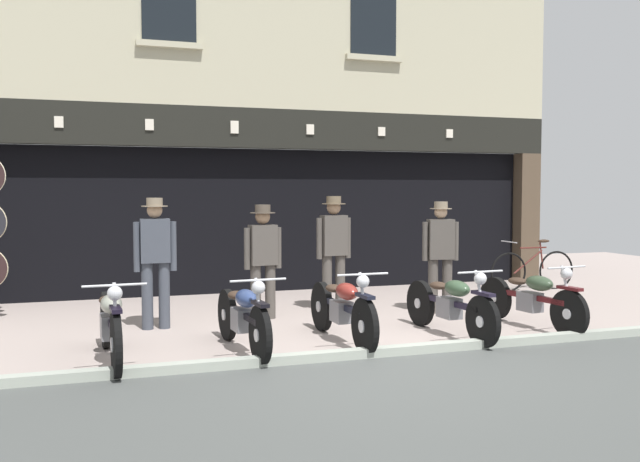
# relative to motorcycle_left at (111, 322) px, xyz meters

# --- Properties ---
(ground) EXTENTS (23.28, 22.00, 0.18)m
(ground) POSITION_rel_motorcycle_left_xyz_m (2.89, -1.74, -0.47)
(ground) COLOR #A2928A
(shop_facade) EXTENTS (11.58, 4.42, 6.85)m
(shop_facade) POSITION_rel_motorcycle_left_xyz_m (2.89, 6.22, 1.38)
(shop_facade) COLOR black
(shop_facade) RESTS_ON ground
(motorcycle_left) EXTENTS (0.62, 2.06, 0.93)m
(motorcycle_left) POSITION_rel_motorcycle_left_xyz_m (0.00, 0.00, 0.00)
(motorcycle_left) COLOR black
(motorcycle_left) RESTS_ON ground
(motorcycle_center_left) EXTENTS (0.62, 1.96, 0.91)m
(motorcycle_center_left) POSITION_rel_motorcycle_left_xyz_m (1.45, 0.02, -0.01)
(motorcycle_center_left) COLOR black
(motorcycle_center_left) RESTS_ON ground
(motorcycle_center) EXTENTS (0.62, 2.07, 0.92)m
(motorcycle_center) POSITION_rel_motorcycle_left_xyz_m (2.70, 0.13, -0.01)
(motorcycle_center) COLOR black
(motorcycle_center) RESTS_ON ground
(motorcycle_center_right) EXTENTS (0.62, 2.05, 0.90)m
(motorcycle_center_right) POSITION_rel_motorcycle_left_xyz_m (4.12, 0.02, -0.01)
(motorcycle_center_right) COLOR black
(motorcycle_center_right) RESTS_ON ground
(motorcycle_right) EXTENTS (0.62, 2.00, 0.90)m
(motorcycle_right) POSITION_rel_motorcycle_left_xyz_m (5.42, 0.14, -0.02)
(motorcycle_right) COLOR black
(motorcycle_right) RESTS_ON ground
(salesman_left) EXTENTS (0.56, 0.34, 1.75)m
(salesman_left) POSITION_rel_motorcycle_left_xyz_m (0.62, 1.68, 0.54)
(salesman_left) COLOR #3D424C
(salesman_left) RESTS_ON ground
(shopkeeper_center) EXTENTS (0.56, 0.36, 1.65)m
(shopkeeper_center) POSITION_rel_motorcycle_left_xyz_m (2.15, 1.92, 0.49)
(shopkeeper_center) COLOR #47423D
(shopkeeper_center) RESTS_ON ground
(salesman_right) EXTENTS (0.56, 0.36, 1.76)m
(salesman_right) POSITION_rel_motorcycle_left_xyz_m (3.34, 2.25, 0.56)
(salesman_right) COLOR #47423D
(salesman_right) RESTS_ON ground
(assistant_far_right) EXTENTS (0.55, 0.33, 1.68)m
(assistant_far_right) POSITION_rel_motorcycle_left_xyz_m (4.80, 1.55, 0.50)
(assistant_far_right) COLOR #47423D
(assistant_far_right) RESTS_ON ground
(advert_board_near) EXTENTS (0.78, 0.03, 0.96)m
(advert_board_near) POSITION_rel_motorcycle_left_xyz_m (5.55, 4.65, 1.32)
(advert_board_near) COLOR beige
(advert_board_far) EXTENTS (0.68, 0.03, 0.93)m
(advert_board_far) POSITION_rel_motorcycle_left_xyz_m (6.65, 4.65, 1.29)
(advert_board_far) COLOR beige
(leaning_bicycle) EXTENTS (1.76, 0.50, 0.96)m
(leaning_bicycle) POSITION_rel_motorcycle_left_xyz_m (7.61, 3.17, -0.04)
(leaning_bicycle) COLOR black
(leaning_bicycle) RESTS_ON ground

